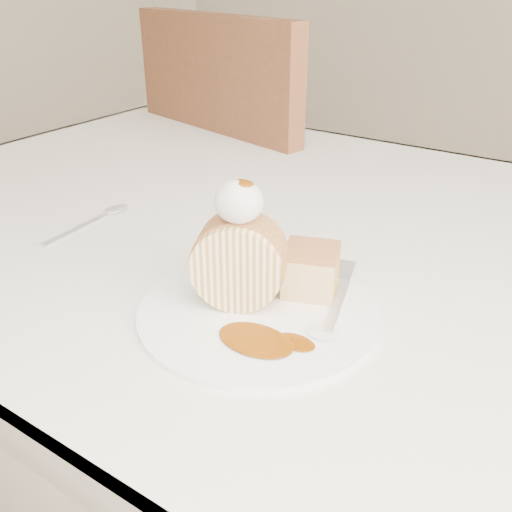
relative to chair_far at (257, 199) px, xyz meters
The scene contains 10 objects.
table 0.60m from the chair_far, 48.94° to the right, with size 1.40×0.90×0.75m.
chair_far is the anchor object (origin of this frame).
plate 0.82m from the chair_far, 55.86° to the right, with size 0.24×0.24×0.01m, color white.
roulade_slice 0.82m from the chair_far, 57.31° to the right, with size 0.09×0.09×0.05m, color #FBDEAE.
cake_chunk 0.80m from the chair_far, 51.80° to the right, with size 0.05×0.05×0.05m, color #B97B46.
whipped_cream 0.84m from the chair_far, 57.23° to the right, with size 0.05×0.05×0.04m, color white.
caramel_drizzle 0.85m from the chair_far, 57.00° to the right, with size 0.02×0.02×0.01m, color #652D04.
caramel_pool 0.88m from the chair_far, 56.07° to the right, with size 0.08×0.05×0.00m, color #652D04, non-canonical shape.
fork 0.82m from the chair_far, 50.15° to the right, with size 0.02×0.14×0.00m, color silver.
spoon 0.67m from the chair_far, 77.71° to the right, with size 0.02×0.14×0.00m, color silver.
Camera 1 is at (0.33, -0.42, 1.07)m, focal length 40.00 mm.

